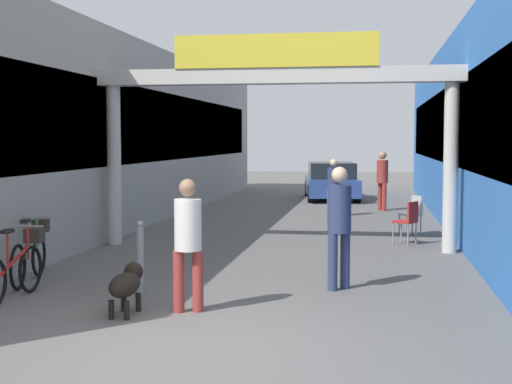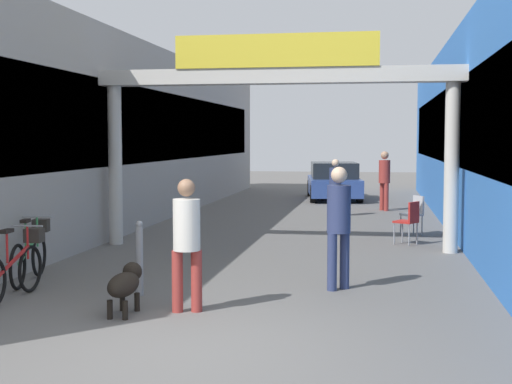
{
  "view_description": "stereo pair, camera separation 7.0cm",
  "coord_description": "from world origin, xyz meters",
  "px_view_note": "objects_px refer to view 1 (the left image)",
  "views": [
    {
      "loc": [
        1.89,
        -7.02,
        2.17
      ],
      "look_at": [
        0.0,
        4.48,
        1.3
      ],
      "focal_mm": 50.0,
      "sensor_mm": 36.0,
      "label": 1
    },
    {
      "loc": [
        1.96,
        -7.01,
        2.17
      ],
      "look_at": [
        0.0,
        4.48,
        1.3
      ],
      "focal_mm": 50.0,
      "sensor_mm": 36.0,
      "label": 2
    }
  ],
  "objects_px": {
    "pedestrian_carrying_crate": "(334,184)",
    "bicycle_green_second": "(31,253)",
    "pedestrian_elderly_walking": "(382,176)",
    "pedestrian_companion": "(339,219)",
    "dog_on_leash": "(127,284)",
    "bicycle_red_nearest": "(17,267)",
    "bollard_post_metal": "(140,257)",
    "parked_car_blue": "(331,181)",
    "cafe_chair_red_nearer": "(408,219)",
    "cafe_chair_aluminium_farther": "(413,211)",
    "pedestrian_with_dog": "(188,236)"
  },
  "relations": [
    {
      "from": "bicycle_red_nearest",
      "to": "bollard_post_metal",
      "type": "relative_size",
      "value": 1.62
    },
    {
      "from": "bicycle_red_nearest",
      "to": "cafe_chair_aluminium_farther",
      "type": "height_order",
      "value": "bicycle_red_nearest"
    },
    {
      "from": "cafe_chair_red_nearer",
      "to": "parked_car_blue",
      "type": "xyz_separation_m",
      "value": [
        -2.19,
        10.79,
        0.1
      ]
    },
    {
      "from": "pedestrian_companion",
      "to": "cafe_chair_red_nearer",
      "type": "distance_m",
      "value": 4.8
    },
    {
      "from": "dog_on_leash",
      "to": "cafe_chair_aluminium_farther",
      "type": "relative_size",
      "value": 0.92
    },
    {
      "from": "bollard_post_metal",
      "to": "parked_car_blue",
      "type": "distance_m",
      "value": 16.32
    },
    {
      "from": "pedestrian_companion",
      "to": "cafe_chair_aluminium_farther",
      "type": "distance_m",
      "value": 6.31
    },
    {
      "from": "pedestrian_carrying_crate",
      "to": "parked_car_blue",
      "type": "height_order",
      "value": "pedestrian_carrying_crate"
    },
    {
      "from": "pedestrian_with_dog",
      "to": "pedestrian_companion",
      "type": "relative_size",
      "value": 0.94
    },
    {
      "from": "pedestrian_with_dog",
      "to": "bicycle_red_nearest",
      "type": "xyz_separation_m",
      "value": [
        -2.49,
        0.34,
        -0.52
      ]
    },
    {
      "from": "parked_car_blue",
      "to": "dog_on_leash",
      "type": "bearing_deg",
      "value": -95.06
    },
    {
      "from": "dog_on_leash",
      "to": "pedestrian_elderly_walking",
      "type": "bearing_deg",
      "value": 76.34
    },
    {
      "from": "pedestrian_with_dog",
      "to": "parked_car_blue",
      "type": "height_order",
      "value": "pedestrian_with_dog"
    },
    {
      "from": "bicycle_red_nearest",
      "to": "cafe_chair_red_nearer",
      "type": "distance_m",
      "value": 8.08
    },
    {
      "from": "pedestrian_carrying_crate",
      "to": "bollard_post_metal",
      "type": "distance_m",
      "value": 10.74
    },
    {
      "from": "bicycle_green_second",
      "to": "pedestrian_companion",
      "type": "bearing_deg",
      "value": 2.34
    },
    {
      "from": "pedestrian_with_dog",
      "to": "parked_car_blue",
      "type": "bearing_deg",
      "value": 87.3
    },
    {
      "from": "pedestrian_with_dog",
      "to": "bicycle_red_nearest",
      "type": "relative_size",
      "value": 0.99
    },
    {
      "from": "cafe_chair_red_nearer",
      "to": "dog_on_leash",
      "type": "bearing_deg",
      "value": -119.82
    },
    {
      "from": "pedestrian_carrying_crate",
      "to": "bicycle_green_second",
      "type": "xyz_separation_m",
      "value": [
        -4.04,
        -9.9,
        -0.48
      ]
    },
    {
      "from": "bicycle_red_nearest",
      "to": "parked_car_blue",
      "type": "xyz_separation_m",
      "value": [
        3.29,
        16.72,
        0.21
      ]
    },
    {
      "from": "pedestrian_with_dog",
      "to": "pedestrian_carrying_crate",
      "type": "xyz_separation_m",
      "value": [
        1.19,
        11.36,
        -0.05
      ]
    },
    {
      "from": "pedestrian_companion",
      "to": "pedestrian_carrying_crate",
      "type": "relative_size",
      "value": 1.11
    },
    {
      "from": "pedestrian_carrying_crate",
      "to": "pedestrian_elderly_walking",
      "type": "height_order",
      "value": "pedestrian_elderly_walking"
    },
    {
      "from": "bicycle_green_second",
      "to": "bollard_post_metal",
      "type": "xyz_separation_m",
      "value": [
        1.95,
        -0.63,
        0.09
      ]
    },
    {
      "from": "pedestrian_companion",
      "to": "dog_on_leash",
      "type": "xyz_separation_m",
      "value": [
        -2.53,
        -1.88,
        -0.64
      ]
    },
    {
      "from": "pedestrian_companion",
      "to": "parked_car_blue",
      "type": "distance_m",
      "value": 15.44
    },
    {
      "from": "pedestrian_carrying_crate",
      "to": "cafe_chair_red_nearer",
      "type": "relative_size",
      "value": 1.8
    },
    {
      "from": "bollard_post_metal",
      "to": "parked_car_blue",
      "type": "xyz_separation_m",
      "value": [
        1.71,
        16.23,
        0.11
      ]
    },
    {
      "from": "bicycle_red_nearest",
      "to": "cafe_chair_red_nearer",
      "type": "xyz_separation_m",
      "value": [
        5.48,
        5.93,
        0.1
      ]
    },
    {
      "from": "pedestrian_with_dog",
      "to": "pedestrian_elderly_walking",
      "type": "distance_m",
      "value": 13.51
    },
    {
      "from": "pedestrian_elderly_walking",
      "to": "bicycle_red_nearest",
      "type": "xyz_separation_m",
      "value": [
        -5.04,
        -12.93,
        -0.6
      ]
    },
    {
      "from": "pedestrian_companion",
      "to": "bollard_post_metal",
      "type": "bearing_deg",
      "value": -163.08
    },
    {
      "from": "pedestrian_elderly_walking",
      "to": "bollard_post_metal",
      "type": "distance_m",
      "value": 12.92
    },
    {
      "from": "pedestrian_carrying_crate",
      "to": "pedestrian_elderly_walking",
      "type": "distance_m",
      "value": 2.35
    },
    {
      "from": "pedestrian_elderly_walking",
      "to": "bicycle_green_second",
      "type": "relative_size",
      "value": 1.07
    },
    {
      "from": "cafe_chair_aluminium_farther",
      "to": "pedestrian_carrying_crate",
      "type": "bearing_deg",
      "value": 119.11
    },
    {
      "from": "bicycle_green_second",
      "to": "cafe_chair_aluminium_farther",
      "type": "height_order",
      "value": "bicycle_green_second"
    },
    {
      "from": "pedestrian_with_dog",
      "to": "pedestrian_companion",
      "type": "height_order",
      "value": "pedestrian_companion"
    },
    {
      "from": "dog_on_leash",
      "to": "bicycle_red_nearest",
      "type": "distance_m",
      "value": 1.85
    },
    {
      "from": "pedestrian_elderly_walking",
      "to": "cafe_chair_aluminium_farther",
      "type": "relative_size",
      "value": 2.02
    },
    {
      "from": "pedestrian_elderly_walking",
      "to": "bicycle_green_second",
      "type": "height_order",
      "value": "pedestrian_elderly_walking"
    },
    {
      "from": "pedestrian_companion",
      "to": "bicycle_red_nearest",
      "type": "xyz_separation_m",
      "value": [
        -4.29,
        -1.31,
        -0.59
      ]
    },
    {
      "from": "dog_on_leash",
      "to": "pedestrian_with_dog",
      "type": "bearing_deg",
      "value": 17.51
    },
    {
      "from": "pedestrian_elderly_walking",
      "to": "dog_on_leash",
      "type": "distance_m",
      "value": 13.9
    },
    {
      "from": "pedestrian_companion",
      "to": "cafe_chair_aluminium_farther",
      "type": "relative_size",
      "value": 1.99
    },
    {
      "from": "pedestrian_companion",
      "to": "dog_on_leash",
      "type": "height_order",
      "value": "pedestrian_companion"
    },
    {
      "from": "bicycle_green_second",
      "to": "bollard_post_metal",
      "type": "bearing_deg",
      "value": -18.0
    },
    {
      "from": "bicycle_red_nearest",
      "to": "pedestrian_elderly_walking",
      "type": "bearing_deg",
      "value": 68.71
    },
    {
      "from": "dog_on_leash",
      "to": "bicycle_green_second",
      "type": "height_order",
      "value": "bicycle_green_second"
    }
  ]
}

